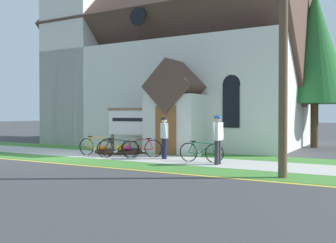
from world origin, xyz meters
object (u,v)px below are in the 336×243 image
at_px(church_sign, 128,123).
at_px(roadside_conifer, 315,47).
at_px(cyclist_in_red_jersey, 164,135).
at_px(bicycle_green, 201,152).
at_px(bicycle_black, 96,146).
at_px(bicycle_blue, 142,148).
at_px(cyclist_in_orange_jersey, 218,136).
at_px(utility_pole, 279,19).
at_px(bicycle_silver, 118,149).

distance_m(church_sign, roadside_conifer, 10.50).
bearing_deg(cyclist_in_red_jersey, bicycle_green, -5.21).
bearing_deg(bicycle_black, cyclist_in_red_jersey, 5.30).
distance_m(church_sign, bicycle_black, 2.28).
relative_size(bicycle_black, roadside_conifer, 0.21).
bearing_deg(cyclist_in_red_jersey, bicycle_black, -174.70).
bearing_deg(bicycle_black, bicycle_green, 1.71).
xyz_separation_m(bicycle_green, bicycle_blue, (-2.76, 0.29, 0.01)).
height_order(bicycle_green, roadside_conifer, roadside_conifer).
relative_size(church_sign, bicycle_green, 1.32).
relative_size(church_sign, cyclist_in_orange_jersey, 1.33).
height_order(utility_pole, roadside_conifer, roadside_conifer).
bearing_deg(bicycle_silver, church_sign, 115.89).
xyz_separation_m(bicycle_silver, bicycle_black, (-1.31, 0.26, 0.01)).
relative_size(bicycle_silver, roadside_conifer, 0.21).
xyz_separation_m(cyclist_in_orange_jersey, cyclist_in_red_jersey, (-2.43, 0.55, -0.05)).
height_order(bicycle_green, cyclist_in_red_jersey, cyclist_in_red_jersey).
height_order(church_sign, cyclist_in_red_jersey, church_sign).
relative_size(bicycle_blue, cyclist_in_orange_jersey, 0.98).
bearing_deg(church_sign, cyclist_in_red_jersey, -31.02).
distance_m(church_sign, bicycle_blue, 2.62).
bearing_deg(utility_pole, bicycle_black, 166.66).
bearing_deg(bicycle_black, bicycle_blue, 12.17).
bearing_deg(cyclist_in_orange_jersey, cyclist_in_red_jersey, 167.32).
bearing_deg(utility_pole, bicycle_blue, 158.84).
bearing_deg(roadside_conifer, church_sign, -137.64).
distance_m(cyclist_in_red_jersey, utility_pole, 6.32).
distance_m(bicycle_green, bicycle_black, 4.75).
xyz_separation_m(bicycle_silver, cyclist_in_orange_jersey, (4.25, 0.01, 0.63)).
relative_size(bicycle_black, cyclist_in_red_jersey, 1.07).
relative_size(bicycle_green, roadside_conifer, 0.21).
relative_size(cyclist_in_orange_jersey, cyclist_in_red_jersey, 1.04).
xyz_separation_m(church_sign, utility_pole, (7.82, -3.96, 2.98)).
bearing_deg(bicycle_black, church_sign, 85.05).
relative_size(church_sign, bicycle_blue, 1.35).
height_order(bicycle_silver, bicycle_black, bicycle_black).
bearing_deg(cyclist_in_red_jersey, utility_pole, -24.17).
distance_m(bicycle_silver, cyclist_in_orange_jersey, 4.30).
relative_size(bicycle_blue, utility_pole, 0.21).
relative_size(bicycle_black, cyclist_in_orange_jersey, 1.03).
bearing_deg(cyclist_in_orange_jersey, roadside_conifer, 78.42).
distance_m(bicycle_blue, utility_pole, 7.56).
height_order(bicycle_black, bicycle_blue, bicycle_black).
bearing_deg(cyclist_in_orange_jersey, church_sign, 156.68).
relative_size(bicycle_silver, cyclist_in_orange_jersey, 1.00).
bearing_deg(bicycle_blue, cyclist_in_red_jersey, -6.97).
bearing_deg(bicycle_green, bicycle_silver, -173.28).
distance_m(bicycle_blue, cyclist_in_red_jersey, 1.28).
distance_m(bicycle_green, cyclist_in_orange_jersey, 1.10).
relative_size(bicycle_blue, roadside_conifer, 0.20).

